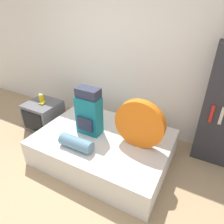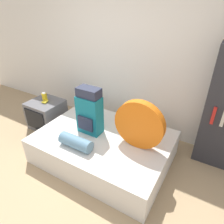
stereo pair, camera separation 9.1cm
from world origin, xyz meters
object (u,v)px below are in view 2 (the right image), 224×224
at_px(tent_bag, 139,125).
at_px(sleeping_roll, 76,142).
at_px(backpack, 89,112).
at_px(canister, 45,97).
at_px(television, 47,114).

bearing_deg(tent_bag, sleeping_roll, -146.57).
distance_m(backpack, sleeping_roll, 0.48).
xyz_separation_m(backpack, canister, (-1.20, 0.24, -0.15)).
bearing_deg(sleeping_roll, tent_bag, 33.43).
height_order(television, canister, canister).
bearing_deg(sleeping_roll, backpack, 97.10).
distance_m(tent_bag, sleeping_roll, 0.89).
bearing_deg(tent_bag, canister, 174.81).
distance_m(television, canister, 0.34).
relative_size(backpack, tent_bag, 1.05).
distance_m(tent_bag, television, 2.01).
xyz_separation_m(tent_bag, sleeping_roll, (-0.71, -0.47, -0.26)).
height_order(backpack, television, backpack).
bearing_deg(tent_bag, television, 175.92).
bearing_deg(canister, sleeping_roll, -27.22).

